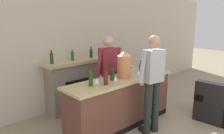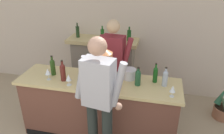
# 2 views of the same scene
# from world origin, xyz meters

# --- Properties ---
(wall_back_panel) EXTENTS (12.00, 0.07, 2.75)m
(wall_back_panel) POSITION_xyz_m (0.00, 3.76, 1.38)
(wall_back_panel) COLOR beige
(wall_back_panel) RESTS_ON ground_plane
(bar_counter) EXTENTS (2.39, 0.67, 0.97)m
(bar_counter) POSITION_xyz_m (0.20, 2.20, 0.49)
(bar_counter) COLOR brown
(bar_counter) RESTS_ON ground_plane
(fireplace_stone) EXTENTS (1.39, 0.52, 1.46)m
(fireplace_stone) POSITION_xyz_m (-0.07, 3.50, 0.60)
(fireplace_stone) COLOR gray
(fireplace_stone) RESTS_ON ground_plane
(armchair_black) EXTENTS (0.94, 0.86, 0.85)m
(armchair_black) POSITION_xyz_m (1.88, 0.98, 0.28)
(armchair_black) COLOR black
(armchair_black) RESTS_ON ground_plane
(potted_plant_corner) EXTENTS (0.39, 0.41, 0.62)m
(potted_plant_corner) POSITION_xyz_m (2.25, 3.07, 0.22)
(potted_plant_corner) COLOR #996247
(potted_plant_corner) RESTS_ON ground_plane
(person_customer) EXTENTS (0.65, 0.35, 1.83)m
(person_customer) POSITION_xyz_m (0.39, 1.60, 1.02)
(person_customer) COLOR #212825
(person_customer) RESTS_ON ground_plane
(person_bartender) EXTENTS (0.66, 0.34, 1.75)m
(person_bartender) POSITION_xyz_m (0.31, 2.71, 0.97)
(person_bartender) COLOR #34333F
(person_bartender) RESTS_ON ground_plane
(copper_dispenser) EXTENTS (0.27, 0.30, 0.51)m
(copper_dispenser) POSITION_xyz_m (0.28, 2.22, 1.23)
(copper_dispenser) COLOR #CE7B48
(copper_dispenser) RESTS_ON bar_counter
(ice_bucket_steel) EXTENTS (0.20, 0.20, 0.15)m
(ice_bucket_steel) POSITION_xyz_m (0.63, 2.36, 1.05)
(ice_bucket_steel) COLOR silver
(ice_bucket_steel) RESTS_ON bar_counter
(wine_bottle_port_short) EXTENTS (0.08, 0.08, 0.28)m
(wine_bottle_port_short) POSITION_xyz_m (-0.01, 2.23, 1.09)
(wine_bottle_port_short) COLOR #153D14
(wine_bottle_port_short) RESTS_ON bar_counter
(wine_bottle_riesling_slim) EXTENTS (0.07, 0.07, 0.28)m
(wine_bottle_riesling_slim) POSITION_xyz_m (1.14, 2.27, 1.10)
(wine_bottle_riesling_slim) COLOR #9CA9B8
(wine_bottle_riesling_slim) RESTS_ON bar_counter
(wine_bottle_merlot_tall) EXTENTS (0.08, 0.08, 0.32)m
(wine_bottle_merlot_tall) POSITION_xyz_m (-0.29, 2.10, 1.11)
(wine_bottle_merlot_tall) COLOR #561D19
(wine_bottle_merlot_tall) RESTS_ON bar_counter
(wine_bottle_burgundy_dark) EXTENTS (0.06, 0.06, 0.29)m
(wine_bottle_burgundy_dark) POSITION_xyz_m (1.00, 2.35, 1.10)
(wine_bottle_burgundy_dark) COLOR #144B17
(wine_bottle_burgundy_dark) RESTS_ON bar_counter
(wine_bottle_cabernet_heavy) EXTENTS (0.08, 0.08, 0.27)m
(wine_bottle_cabernet_heavy) POSITION_xyz_m (0.77, 2.20, 1.09)
(wine_bottle_cabernet_heavy) COLOR #1E4C2C
(wine_bottle_cabernet_heavy) RESTS_ON bar_counter
(wine_bottle_chardonnay_pale) EXTENTS (0.07, 0.07, 0.31)m
(wine_bottle_chardonnay_pale) POSITION_xyz_m (-0.52, 2.23, 1.11)
(wine_bottle_chardonnay_pale) COLOR #254517
(wine_bottle_chardonnay_pale) RESTS_ON bar_counter
(wine_glass_front_right) EXTENTS (0.08, 0.08, 0.18)m
(wine_glass_front_right) POSITION_xyz_m (-0.52, 2.07, 1.09)
(wine_glass_front_right) COLOR silver
(wine_glass_front_right) RESTS_ON bar_counter
(wine_glass_front_left) EXTENTS (0.07, 0.07, 0.16)m
(wine_glass_front_left) POSITION_xyz_m (0.43, 1.98, 1.08)
(wine_glass_front_left) COLOR silver
(wine_glass_front_left) RESTS_ON bar_counter
(wine_glass_back_row) EXTENTS (0.08, 0.08, 0.16)m
(wine_glass_back_row) POSITION_xyz_m (-0.16, 1.99, 1.08)
(wine_glass_back_row) COLOR silver
(wine_glass_back_row) RESTS_ON bar_counter
(wine_glass_near_bucket) EXTENTS (0.08, 0.08, 0.16)m
(wine_glass_near_bucket) POSITION_xyz_m (1.24, 2.01, 1.08)
(wine_glass_near_bucket) COLOR silver
(wine_glass_near_bucket) RESTS_ON bar_counter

